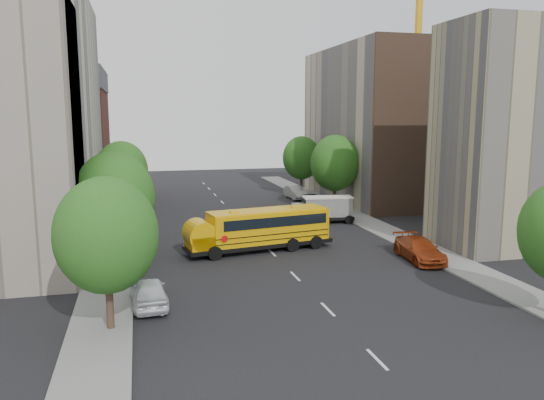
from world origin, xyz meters
name	(u,v)px	position (x,y,z in m)	size (l,w,h in m)	color
ground	(266,247)	(0.00, 0.00, 0.00)	(120.00, 120.00, 0.00)	black
sidewalk_left	(115,240)	(-11.50, 5.00, 0.06)	(3.00, 80.00, 0.12)	slate
sidewalk_right	(374,226)	(11.50, 5.00, 0.06)	(3.00, 80.00, 0.12)	slate
lane_markings	(242,222)	(0.00, 10.00, 0.01)	(0.15, 64.00, 0.01)	silver
building_left_cream	(23,117)	(-18.00, 6.00, 10.00)	(10.00, 26.00, 20.00)	beige
building_left_redbrick	(63,146)	(-18.00, 28.00, 6.50)	(10.00, 15.00, 13.00)	maroon
building_right_near	(510,137)	(18.00, -4.50, 8.50)	(10.00, 7.00, 17.00)	tan
building_right_far	(372,125)	(18.00, 20.00, 9.00)	(10.00, 22.00, 18.00)	#C0AD95
building_right_sidewall	(419,127)	(18.00, 9.00, 9.00)	(10.10, 0.30, 18.00)	brown
tower_crane	(434,8)	(30.25, 28.00, 24.48)	(28.50, 1.20, 35.75)	gold
street_tree_0	(106,235)	(-11.00, -14.00, 4.64)	(4.80, 4.80, 7.41)	#38281C
street_tree_1	(115,197)	(-11.00, -4.00, 4.95)	(5.12, 5.12, 7.90)	#38281C
street_tree_2	(122,171)	(-11.00, 14.00, 4.83)	(4.99, 4.99, 7.71)	#38281C
street_tree_4	(335,163)	(11.00, 14.00, 5.08)	(5.25, 5.25, 8.10)	#38281C
street_tree_5	(301,158)	(11.00, 26.00, 4.70)	(4.86, 4.86, 7.51)	#38281C
school_bus	(258,228)	(-0.88, -1.12, 1.78)	(11.60, 4.43, 3.20)	black
safari_truck	(323,209)	(7.49, 7.82, 1.32)	(6.04, 2.87, 2.49)	black
parked_car_0	(149,292)	(-9.14, -11.13, 0.78)	(1.84, 4.57, 1.56)	silver
parked_car_1	(139,217)	(-9.60, 10.94, 0.76)	(1.60, 4.59, 1.51)	white
parked_car_3	(419,249)	(9.60, -6.50, 0.79)	(2.20, 5.41, 1.57)	#923312
parked_car_4	(313,200)	(9.58, 17.04, 0.69)	(1.63, 4.06, 1.38)	#374861
parked_car_5	(295,192)	(9.12, 22.37, 0.79)	(1.67, 4.79, 1.58)	#9C9B97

